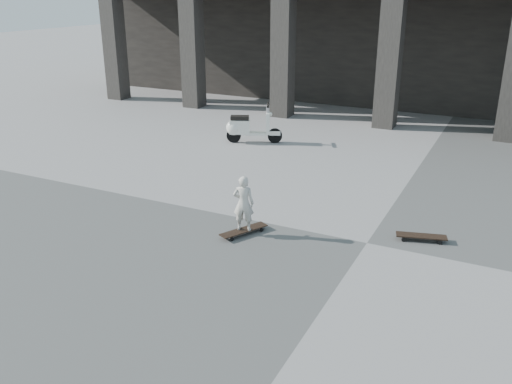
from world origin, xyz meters
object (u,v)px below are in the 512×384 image
at_px(longboard, 244,230).
at_px(child, 244,203).
at_px(scooter, 245,127).
at_px(skateboard_spare, 421,237).

height_order(longboard, child, child).
bearing_deg(scooter, skateboard_spare, -61.46).
distance_m(longboard, skateboard_spare, 3.15).
relative_size(skateboard_spare, scooter, 0.60).
distance_m(skateboard_spare, child, 3.19).
relative_size(longboard, child, 0.92).
bearing_deg(longboard, scooter, 54.11).
bearing_deg(longboard, skateboard_spare, -41.70).
height_order(skateboard_spare, child, child).
xyz_separation_m(longboard, child, (-0.00, -0.00, 0.53)).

